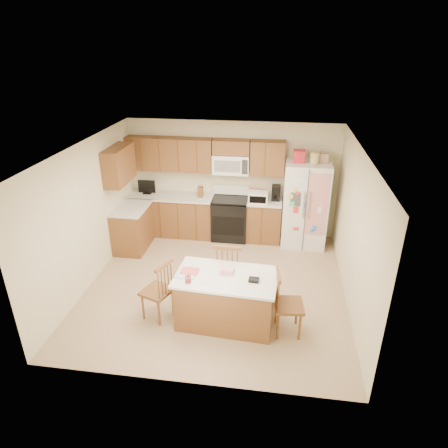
% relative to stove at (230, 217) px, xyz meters
% --- Properties ---
extents(ground, '(4.50, 4.50, 0.00)m').
position_rel_stove_xyz_m(ground, '(0.00, -1.94, -0.47)').
color(ground, '#998165').
rests_on(ground, ground).
extents(room_shell, '(4.60, 4.60, 2.52)m').
position_rel_stove_xyz_m(room_shell, '(0.00, -1.94, 0.97)').
color(room_shell, beige).
rests_on(room_shell, ground).
extents(cabinetry, '(3.36, 1.56, 2.15)m').
position_rel_stove_xyz_m(cabinetry, '(-0.98, -0.15, 0.44)').
color(cabinetry, brown).
rests_on(cabinetry, ground).
extents(stove, '(0.76, 0.65, 1.13)m').
position_rel_stove_xyz_m(stove, '(0.00, 0.00, 0.00)').
color(stove, black).
rests_on(stove, ground).
extents(refrigerator, '(0.90, 0.79, 2.04)m').
position_rel_stove_xyz_m(refrigerator, '(1.57, -0.06, 0.45)').
color(refrigerator, white).
rests_on(refrigerator, ground).
extents(island, '(1.58, 0.99, 0.92)m').
position_rel_stove_xyz_m(island, '(0.31, -2.89, -0.05)').
color(island, brown).
rests_on(island, ground).
extents(windsor_chair_left, '(0.55, 0.56, 1.02)m').
position_rel_stove_xyz_m(windsor_chair_left, '(-0.75, -2.92, 0.01)').
color(windsor_chair_left, brown).
rests_on(windsor_chair_left, ground).
extents(windsor_chair_back, '(0.47, 0.45, 1.08)m').
position_rel_stove_xyz_m(windsor_chair_back, '(0.26, -2.26, 0.03)').
color(windsor_chair_back, brown).
rests_on(windsor_chair_back, ground).
extents(windsor_chair_right, '(0.47, 0.48, 1.03)m').
position_rel_stove_xyz_m(windsor_chair_right, '(1.23, -2.99, 0.01)').
color(windsor_chair_right, brown).
rests_on(windsor_chair_right, ground).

